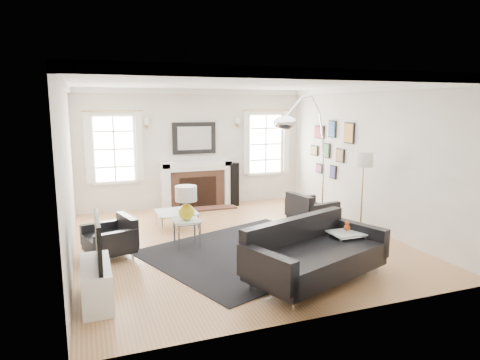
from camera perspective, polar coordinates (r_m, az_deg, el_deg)
name	(u,v)px	position (r m, az deg, el deg)	size (l,w,h in m)	color
floor	(236,241)	(7.81, -0.50, -8.12)	(6.00, 6.00, 0.00)	#A96D47
back_wall	(194,148)	(10.35, -6.16, 4.22)	(5.50, 0.04, 2.80)	silver
front_wall	(328,199)	(4.82, 11.65, -2.48)	(5.50, 0.04, 2.80)	silver
left_wall	(68,173)	(7.06, -22.01, 0.91)	(0.04, 6.00, 2.80)	silver
right_wall	(367,158)	(8.80, 16.60, 2.87)	(0.04, 6.00, 2.80)	silver
ceiling	(236,83)	(7.43, -0.53, 12.86)	(5.50, 6.00, 0.02)	white
crown_molding	(236,86)	(7.43, -0.53, 12.40)	(5.50, 6.00, 0.12)	white
fireplace	(197,185)	(10.27, -5.78, -0.66)	(1.70, 0.69, 1.11)	white
mantel_mirror	(194,138)	(10.28, -6.12, 5.58)	(1.05, 0.07, 0.75)	black
window_left	(114,149)	(10.00, -16.44, 4.01)	(1.24, 0.15, 1.62)	white
window_right	(265,144)	(10.89, 3.42, 4.85)	(1.24, 0.15, 1.62)	white
gallery_wall	(330,145)	(9.83, 11.97, 4.54)	(0.04, 1.73, 1.29)	black
tv_unit	(97,277)	(5.69, -18.57, -12.19)	(0.35, 1.00, 1.09)	white
area_rug	(253,251)	(7.26, 1.72, -9.48)	(3.22, 2.68, 0.01)	black
sofa	(313,254)	(6.11, 9.69, -9.76)	(2.31, 1.62, 0.69)	black
armchair_left	(112,239)	(7.23, -16.64, -7.55)	(0.89, 0.95, 0.54)	black
armchair_right	(310,211)	(8.73, 9.28, -4.12)	(0.90, 0.97, 0.57)	black
coffee_table	(176,213)	(8.59, -8.48, -4.37)	(0.78, 0.78, 0.35)	silver
side_table_left	(187,226)	(7.42, -7.12, -6.05)	(0.44, 0.44, 0.49)	silver
nesting_table	(346,240)	(6.66, 14.01, -7.73)	(0.50, 0.42, 0.55)	silver
gourd_lamp	(186,201)	(7.31, -7.20, -2.73)	(0.37, 0.37, 0.59)	yellow
orange_vase	(347,226)	(6.60, 14.08, -6.03)	(0.10, 0.10, 0.16)	#B44517
arc_floor_lamp	(307,157)	(8.09, 8.88, 3.00)	(1.91, 1.77, 2.70)	silver
stick_floor_lamp	(364,164)	(7.97, 16.16, 2.07)	(0.32, 0.32, 1.60)	#A7843A
speaker_tower	(235,184)	(10.40, -0.69, -0.58)	(0.21, 0.21, 1.04)	black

